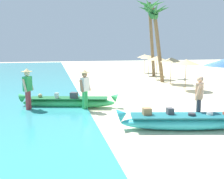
# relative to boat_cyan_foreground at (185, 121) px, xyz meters

# --- Properties ---
(ground_plane) EXTENTS (80.00, 80.00, 0.00)m
(ground_plane) POSITION_rel_boat_cyan_foreground_xyz_m (0.44, 1.23, -0.27)
(ground_plane) COLOR beige
(boat_cyan_foreground) EXTENTS (4.43, 1.63, 0.77)m
(boat_cyan_foreground) POSITION_rel_boat_cyan_foreground_xyz_m (0.00, 0.00, 0.00)
(boat_cyan_foreground) COLOR #33B2BC
(boat_cyan_foreground) RESTS_ON ground
(boat_green_midground) EXTENTS (4.29, 1.57, 0.72)m
(boat_green_midground) POSITION_rel_boat_cyan_foreground_xyz_m (-3.46, 3.82, -0.01)
(boat_green_midground) COLOR #38B760
(boat_green_midground) RESTS_ON ground
(person_vendor_hatted) EXTENTS (0.54, 0.51, 1.73)m
(person_vendor_hatted) POSITION_rel_boat_cyan_foreground_xyz_m (-2.82, 3.11, 0.73)
(person_vendor_hatted) COLOR green
(person_vendor_hatted) RESTS_ON ground
(person_tourist_customer) EXTENTS (0.49, 0.55, 1.69)m
(person_tourist_customer) POSITION_rel_boat_cyan_foreground_xyz_m (0.68, 0.33, 0.69)
(person_tourist_customer) COLOR #333842
(person_tourist_customer) RESTS_ON ground
(person_vendor_assistant) EXTENTS (0.46, 0.58, 1.79)m
(person_vendor_assistant) POSITION_rel_boat_cyan_foreground_xyz_m (-5.10, 3.53, 0.77)
(person_vendor_assistant) COLOR #B2383D
(person_vendor_assistant) RESTS_ON ground
(parasol_row_0) EXTENTS (1.60, 1.60, 1.91)m
(parasol_row_0) POSITION_rel_boat_cyan_foreground_xyz_m (3.81, 6.80, 1.48)
(parasol_row_0) COLOR #8E6B47
(parasol_row_0) RESTS_ON ground
(parasol_row_1) EXTENTS (1.60, 1.60, 1.91)m
(parasol_row_1) POSITION_rel_boat_cyan_foreground_xyz_m (4.15, 9.49, 1.48)
(parasol_row_1) COLOR #8E6B47
(parasol_row_1) RESTS_ON ground
(parasol_row_2) EXTENTS (1.60, 1.60, 1.91)m
(parasol_row_2) POSITION_rel_boat_cyan_foreground_xyz_m (4.19, 12.18, 1.48)
(parasol_row_2) COLOR #8E6B47
(parasol_row_2) RESTS_ON ground
(parasol_row_3) EXTENTS (1.60, 1.60, 1.91)m
(parasol_row_3) POSITION_rel_boat_cyan_foreground_xyz_m (4.55, 14.82, 1.48)
(parasol_row_3) COLOR #8E6B47
(parasol_row_3) RESTS_ON ground
(parasol_row_4) EXTENTS (1.60, 1.60, 1.91)m
(parasol_row_4) POSITION_rel_boat_cyan_foreground_xyz_m (5.17, 17.58, 1.48)
(parasol_row_4) COLOR #8E6B47
(parasol_row_4) RESTS_ON ground
(palm_tree_tall_inland) EXTENTS (2.81, 2.54, 6.78)m
(palm_tree_tall_inland) POSITION_rel_boat_cyan_foreground_xyz_m (4.36, 14.29, 5.16)
(palm_tree_tall_inland) COLOR brown
(palm_tree_tall_inland) RESTS_ON ground
(palm_tree_leaning_seaward) EXTENTS (2.50, 2.52, 5.77)m
(palm_tree_leaning_seaward) POSITION_rel_boat_cyan_foreground_xyz_m (3.27, 10.57, 4.38)
(palm_tree_leaning_seaward) COLOR brown
(palm_tree_leaning_seaward) RESTS_ON ground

